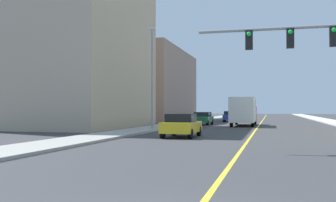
{
  "coord_description": "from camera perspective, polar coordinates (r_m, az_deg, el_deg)",
  "views": [
    {
      "loc": [
        1.28,
        -5.35,
        1.82
      ],
      "look_at": [
        -5.6,
        20.99,
        2.35
      ],
      "focal_mm": 42.27,
      "sensor_mm": 36.0,
      "label": 1
    }
  ],
  "objects": [
    {
      "name": "ground",
      "position": [
        47.41,
        13.09,
        -3.29
      ],
      "size": [
        192.0,
        192.0,
        0.0
      ],
      "primitive_type": "plane",
      "color": "#38383A"
    },
    {
      "name": "sidewalk_left",
      "position": [
        48.51,
        2.25,
        -3.18
      ],
      "size": [
        2.92,
        168.0,
        0.15
      ],
      "primitive_type": "cube",
      "color": "#9E9B93",
      "rests_on": "ground"
    },
    {
      "name": "lane_marking_center",
      "position": [
        47.41,
        13.09,
        -3.28
      ],
      "size": [
        0.16,
        144.0,
        0.01
      ],
      "primitive_type": "cube",
      "color": "yellow",
      "rests_on": "ground"
    },
    {
      "name": "building_left_near",
      "position": [
        40.98,
        -13.23,
        7.49
      ],
      "size": [
        11.77,
        17.12,
        15.87
      ],
      "primitive_type": "cube",
      "color": "tan",
      "rests_on": "ground"
    },
    {
      "name": "building_left_far",
      "position": [
        63.25,
        -5.67,
        2.16
      ],
      "size": [
        17.68,
        22.41,
        10.85
      ],
      "primitive_type": "cube",
      "color": "gray",
      "rests_on": "ground"
    },
    {
      "name": "street_lamp",
      "position": [
        32.53,
        -2.29,
        4.07
      ],
      "size": [
        0.56,
        0.28,
        8.37
      ],
      "color": "gray",
      "rests_on": "sidewalk_left"
    },
    {
      "name": "car_yellow",
      "position": [
        25.28,
        1.96,
        -3.51
      ],
      "size": [
        1.97,
        3.93,
        1.49
      ],
      "rotation": [
        0.0,
        0.0,
        -0.01
      ],
      "color": "gold",
      "rests_on": "ground"
    },
    {
      "name": "car_blue",
      "position": [
        55.34,
        8.96,
        -2.19
      ],
      "size": [
        1.94,
        3.98,
        1.48
      ],
      "rotation": [
        0.0,
        0.0,
        0.03
      ],
      "color": "#1E389E",
      "rests_on": "ground"
    },
    {
      "name": "car_green",
      "position": [
        44.65,
        5.0,
        -2.48
      ],
      "size": [
        1.98,
        3.89,
        1.44
      ],
      "rotation": [
        0.0,
        0.0,
        3.12
      ],
      "color": "#196638",
      "rests_on": "ground"
    },
    {
      "name": "delivery_truck",
      "position": [
        42.59,
        10.84,
        -1.4
      ],
      "size": [
        2.42,
        8.64,
        2.96
      ],
      "rotation": [
        0.0,
        0.0,
        -0.0
      ],
      "color": "red",
      "rests_on": "ground"
    }
  ]
}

